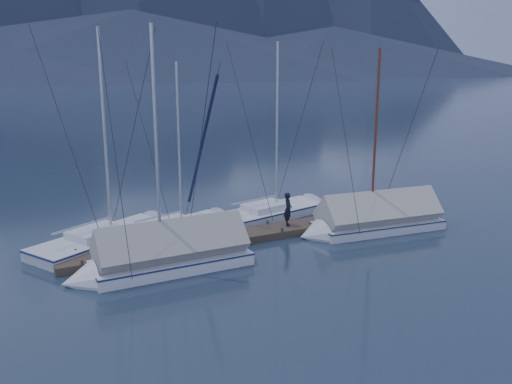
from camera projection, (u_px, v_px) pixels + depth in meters
ground at (277, 251)px, 23.60m from camera, size 1000.00×1000.00×0.00m
dock at (256, 235)px, 25.30m from camera, size 18.00×1.50×0.54m
mooring_posts at (246, 232)px, 25.02m from camera, size 15.12×1.52×0.35m
sailboat_open_left at (121, 235)px, 25.13m from camera, size 7.99×5.65×10.41m
sailboat_open_mid at (189, 226)px, 26.62m from camera, size 6.93×3.76×8.83m
sailboat_open_right at (283, 211)px, 29.21m from camera, size 7.76×3.71×9.90m
sailboat_covered_near at (368, 222)px, 26.20m from camera, size 7.59×3.30×9.59m
sailboat_covered_far at (157, 259)px, 21.17m from camera, size 7.35×3.13×10.29m
person at (288, 209)px, 25.88m from camera, size 0.60×0.70×1.62m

